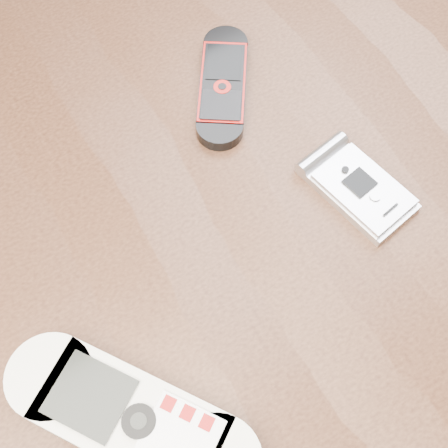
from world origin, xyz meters
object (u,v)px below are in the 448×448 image
table (219,284)px  nokia_white (131,419)px  nokia_black_red (223,85)px  motorola_razr (361,189)px

table → nokia_white: nokia_white is taller
nokia_white → nokia_black_red: 0.29m
table → nokia_black_red: bearing=58.4°
table → nokia_black_red: (0.07, 0.12, 0.11)m
table → nokia_white: 0.19m
nokia_black_red → table: bearing=-88.1°
table → motorola_razr: (0.11, -0.03, 0.11)m
nokia_white → motorola_razr: (0.23, 0.07, -0.00)m
nokia_white → nokia_black_red: (0.19, 0.21, -0.00)m
motorola_razr → nokia_white: bearing=-174.7°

